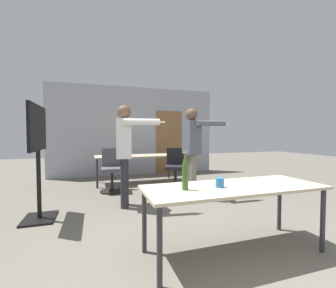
{
  "coord_description": "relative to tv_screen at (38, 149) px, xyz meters",
  "views": [
    {
      "loc": [
        -1.25,
        -1.5,
        1.28
      ],
      "look_at": [
        0.04,
        2.45,
        1.1
      ],
      "focal_mm": 24.0,
      "sensor_mm": 36.0,
      "label": 1
    }
  ],
  "objects": [
    {
      "name": "back_wall",
      "position": [
        2.09,
        3.37,
        0.32
      ],
      "size": [
        5.21,
        0.12,
        2.77
      ],
      "color": "#A3A8B2",
      "rests_on": "ground_plane"
    },
    {
      "name": "conference_table_far",
      "position": [
        1.85,
        2.13,
        -0.39
      ],
      "size": [
        2.12,
        0.76,
        0.73
      ],
      "color": "#C6B793",
      "rests_on": "ground_plane"
    },
    {
      "name": "beer_bottle",
      "position": [
        1.65,
        -1.71,
        -0.15
      ],
      "size": [
        0.06,
        0.06,
        0.38
      ],
      "color": "#2D511E",
      "rests_on": "conference_table_near"
    },
    {
      "name": "ground_plane",
      "position": [
        2.06,
        -2.26,
        -1.05
      ],
      "size": [
        24.0,
        24.0,
        0.0
      ],
      "primitive_type": "plane",
      "color": "#666056"
    },
    {
      "name": "person_near_casual",
      "position": [
        2.71,
        0.46,
        0.04
      ],
      "size": [
        0.81,
        0.7,
        1.81
      ],
      "rotation": [
        0.0,
        0.0,
        -1.61
      ],
      "color": "slate",
      "rests_on": "ground_plane"
    },
    {
      "name": "office_chair_mid_tucked",
      "position": [
        2.68,
        1.41,
        -0.62
      ],
      "size": [
        0.6,
        0.64,
        0.94
      ],
      "rotation": [
        0.0,
        0.0,
        2.79
      ],
      "color": "black",
      "rests_on": "ground_plane"
    },
    {
      "name": "person_far_watching",
      "position": [
        1.31,
        0.22,
        0.03
      ],
      "size": [
        0.79,
        0.75,
        1.79
      ],
      "rotation": [
        0.0,
        0.0,
        -1.73
      ],
      "color": "#28282D",
      "rests_on": "ground_plane"
    },
    {
      "name": "conference_table_near",
      "position": [
        2.22,
        -1.71,
        -0.4
      ],
      "size": [
        1.95,
        0.72,
        0.73
      ],
      "color": "#C6B793",
      "rests_on": "ground_plane"
    },
    {
      "name": "drink_cup",
      "position": [
        2.04,
        -1.72,
        -0.28
      ],
      "size": [
        0.09,
        0.09,
        0.1
      ],
      "color": "#2866A3",
      "rests_on": "conference_table_near"
    },
    {
      "name": "tv_screen",
      "position": [
        0.0,
        0.0,
        0.0
      ],
      "size": [
        0.44,
        0.99,
        1.71
      ],
      "rotation": [
        0.0,
        0.0,
        1.57
      ],
      "color": "black",
      "rests_on": "ground_plane"
    },
    {
      "name": "office_chair_side_rolled",
      "position": [
        1.16,
        1.41,
        -0.6
      ],
      "size": [
        0.52,
        0.56,
        0.96
      ],
      "rotation": [
        0.0,
        0.0,
        3.08
      ],
      "color": "black",
      "rests_on": "ground_plane"
    }
  ]
}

